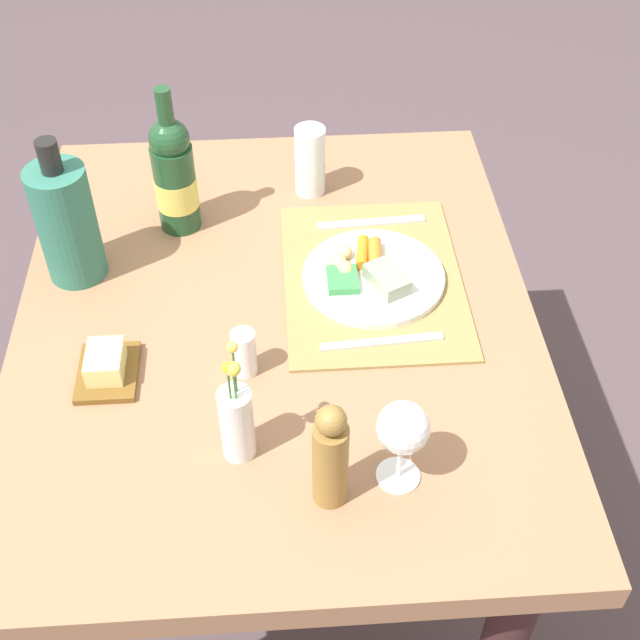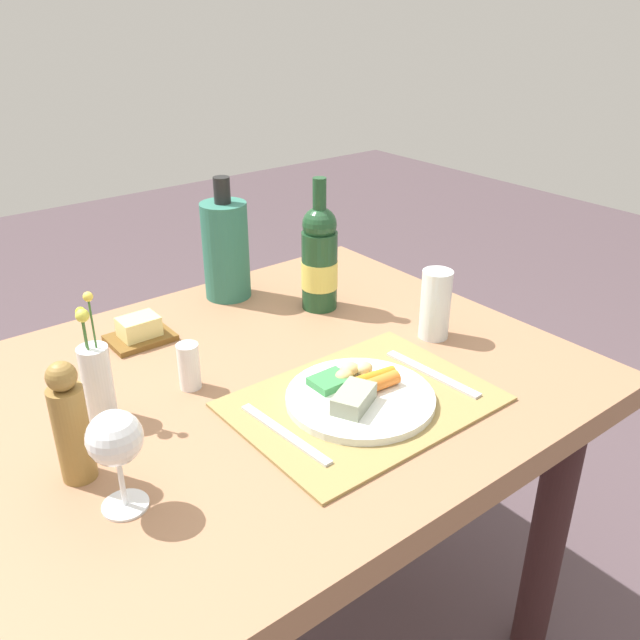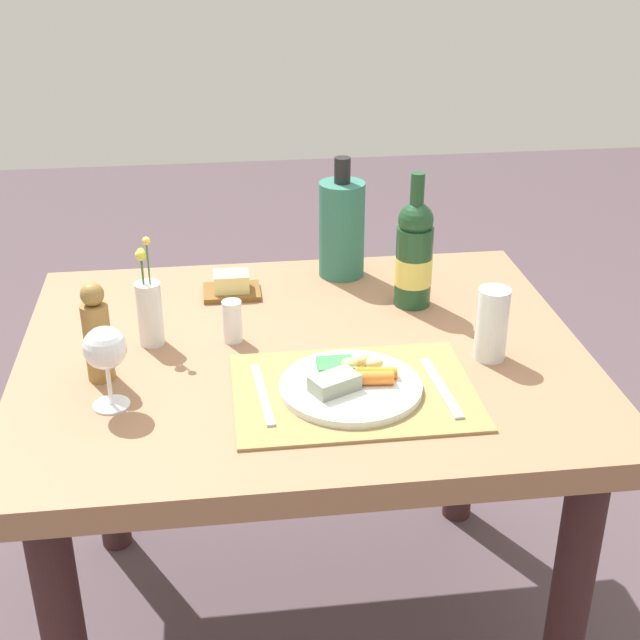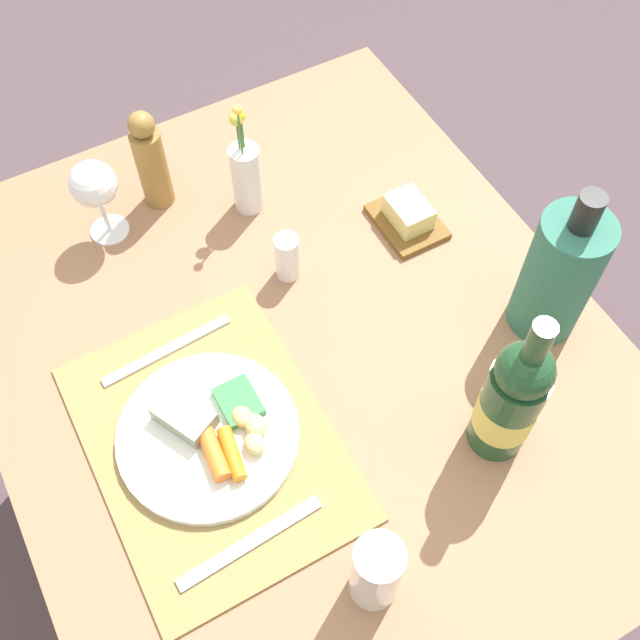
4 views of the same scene
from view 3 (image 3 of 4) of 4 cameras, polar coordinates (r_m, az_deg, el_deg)
name	(u,v)px [view 3 (image 3 of 4)]	position (r m, az deg, el deg)	size (l,w,h in m)	color
ground_plane	(305,625)	(2.28, -0.94, -18.99)	(8.00, 8.00, 0.00)	#4E3E44
dining_table	(303,397)	(1.87, -1.08, -4.97)	(1.15, 0.94, 0.76)	#976B4C
placemat	(354,391)	(1.66, 2.19, -4.59)	(0.45, 0.33, 0.01)	olive
dinner_plate	(351,383)	(1.66, 1.97, -4.08)	(0.27, 0.27, 0.04)	white
fork	(263,394)	(1.65, -3.70, -4.75)	(0.02, 0.22, 0.01)	silver
knife	(441,387)	(1.68, 7.77, -4.29)	(0.02, 0.22, 0.01)	silver
salt_shaker	(232,321)	(1.84, -5.64, -0.08)	(0.04, 0.04, 0.09)	white
wine_glass	(105,350)	(1.61, -13.61, -1.90)	(0.08, 0.08, 0.16)	white
pepper_mill	(97,334)	(1.72, -14.10, -0.88)	(0.05, 0.05, 0.20)	olive
wine_bottle	(414,255)	(1.97, 6.05, 4.18)	(0.08, 0.08, 0.30)	#1D4527
cooler_bottle	(342,228)	(2.12, 1.40, 5.93)	(0.11, 0.11, 0.29)	#2E6D5B
butter_dish	(232,286)	(2.06, -5.69, 2.18)	(0.13, 0.10, 0.05)	brown
flower_vase	(149,310)	(1.84, -10.88, 0.62)	(0.05, 0.05, 0.24)	silver
water_tumbler	(491,328)	(1.79, 10.93, -0.53)	(0.06, 0.06, 0.15)	silver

